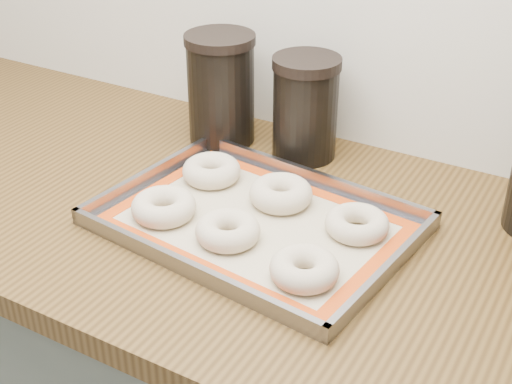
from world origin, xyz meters
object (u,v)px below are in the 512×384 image
Objects in this scene: baking_tray at (256,222)px; bagel_front_right at (304,269)px; canister_mid at (305,107)px; bagel_back_left at (211,171)px; bagel_front_mid at (228,231)px; bagel_back_mid at (281,193)px; bagel_back_right at (357,224)px; bagel_front_left at (164,207)px; canister_left at (221,88)px.

baking_tray is 5.16× the size of bagel_front_right.
bagel_front_right is at bearing -63.39° from canister_mid.
bagel_back_left is at bearing -117.87° from canister_mid.
bagel_front_mid is at bearing -84.36° from canister_mid.
bagel_back_left is 0.98× the size of bagel_back_mid.
bagel_back_right is at bearing -5.86° from bagel_back_left.
bagel_front_mid is 0.19m from bagel_back_right.
bagel_front_left is at bearing -90.31° from bagel_back_left.
canister_mid is at bearing 6.85° from canister_left.
canister_mid is (-0.05, 0.18, 0.07)m from bagel_back_mid.
bagel_front_left is at bearing -138.15° from bagel_back_mid.
bagel_front_left reaches higher than baking_tray.
baking_tray is 4.88× the size of bagel_back_mid.
bagel_back_mid is (0.14, 0.12, 0.00)m from bagel_front_left.
bagel_front_left is 0.19m from bagel_back_mid.
bagel_front_left is at bearing -159.06° from bagel_back_right.
bagel_front_mid is 0.13m from bagel_back_mid.
canister_left is 1.11× the size of canister_mid.
bagel_back_mid is 0.28m from canister_left.
baking_tray is 4.89× the size of bagel_front_left.
bagel_back_left is at bearing 89.69° from bagel_front_left.
bagel_back_mid is (0.01, 0.07, 0.02)m from baking_tray.
bagel_front_right is (0.26, -0.04, -0.00)m from bagel_front_left.
bagel_back_left is at bearing -63.91° from canister_left.
bagel_front_right is at bearing -52.79° from bagel_back_mid.
bagel_front_mid reaches higher than baking_tray.
bagel_front_right reaches higher than baking_tray.
canister_mid reaches higher than bagel_back_mid.
canister_mid is at bearing 95.64° from bagel_front_mid.
canister_mid is (-0.03, 0.31, 0.07)m from bagel_front_mid.
baking_tray is at bearing -160.26° from bagel_back_right.
baking_tray is 5.13× the size of bagel_front_mid.
bagel_back_mid is at bearing 82.22° from bagel_front_mid.
canister_left is (-0.07, 0.29, 0.08)m from bagel_front_left.
bagel_front_mid is 0.36m from canister_left.
bagel_back_left reaches higher than baking_tray.
bagel_front_right is 0.95× the size of bagel_back_mid.
canister_left is 0.16m from canister_mid.
baking_tray is 0.06m from bagel_front_mid.
bagel_back_left reaches higher than bagel_front_mid.
canister_left reaches higher than bagel_front_mid.
canister_mid is at bearing 116.61° from bagel_front_right.
bagel_front_left is 1.05× the size of bagel_front_mid.
baking_tray is at bearing 144.66° from bagel_front_right.
canister_left is at bearing 116.09° from bagel_back_left.
canister_left is at bearing 131.85° from baking_tray.
canister_left reaches higher than baking_tray.
bagel_back_right is at bearing 19.74° from baking_tray.
bagel_front_left is at bearing -75.68° from canister_left.
bagel_front_left is at bearing -106.54° from canister_mid.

